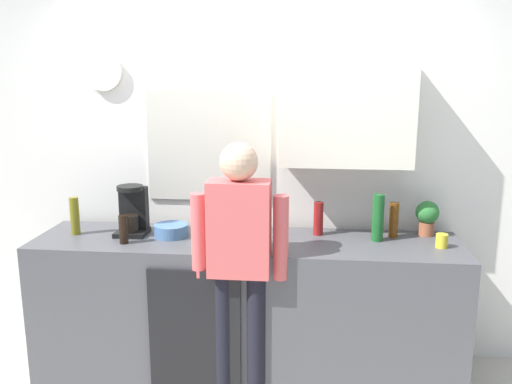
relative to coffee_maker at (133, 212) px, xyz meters
name	(u,v)px	position (x,y,z in m)	size (l,w,h in m)	color
kitchen_counter	(246,308)	(0.76, -0.06, -0.61)	(2.72, 0.64, 0.93)	#4C4C51
dishwasher_panel	(195,336)	(0.49, -0.40, -0.66)	(0.56, 0.02, 0.84)	black
back_wall_assembly	(264,163)	(0.84, 0.34, 0.28)	(4.32, 0.42, 2.60)	white
coffee_maker	(133,212)	(0.00, 0.00, 0.00)	(0.20, 0.20, 0.33)	black
bottle_dark_sauce	(123,229)	(0.01, -0.21, -0.06)	(0.06, 0.06, 0.18)	black
bottle_clear_soda	(210,225)	(0.56, -0.23, -0.01)	(0.09, 0.09, 0.28)	#2D8C33
bottle_amber_beer	(394,220)	(1.70, 0.10, -0.03)	(0.06, 0.06, 0.23)	brown
bottle_red_vinegar	(318,218)	(1.22, 0.10, -0.04)	(0.06, 0.06, 0.22)	maroon
bottle_green_wine	(378,218)	(1.59, 0.01, 0.00)	(0.07, 0.07, 0.30)	#195923
bottle_olive_oil	(75,216)	(-0.37, -0.05, -0.02)	(0.06, 0.06, 0.25)	olive
cup_yellow_cup	(442,241)	(1.97, -0.09, -0.10)	(0.07, 0.07, 0.09)	yellow
mixing_bowl	(171,230)	(0.27, -0.04, -0.11)	(0.22, 0.22, 0.08)	#4C72A5
potted_plant	(427,216)	(1.92, 0.16, -0.01)	(0.15, 0.15, 0.23)	#9E5638
dish_soap	(235,238)	(0.72, -0.28, -0.07)	(0.06, 0.06, 0.18)	green
person_at_sink	(239,253)	(0.76, -0.36, -0.13)	(0.57, 0.22, 1.60)	black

